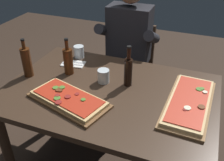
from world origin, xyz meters
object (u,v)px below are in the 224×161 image
(seated_diner, at_px, (127,45))
(diner_chair, at_px, (130,64))
(oil_bottle_amber, at_px, (27,62))
(pizza_rectangular_left, at_px, (189,102))
(wine_bottle_dark, at_px, (68,61))
(vinegar_bottle_green, at_px, (128,71))
(tumbler_far_side, at_px, (79,53))
(dining_table, at_px, (109,102))
(pizza_rectangular_front, at_px, (68,99))
(tumbler_near_camera, at_px, (103,77))

(seated_diner, bearing_deg, diner_chair, 90.00)
(oil_bottle_amber, height_order, seated_diner, seated_diner)
(pizza_rectangular_left, bearing_deg, wine_bottle_dark, 175.05)
(vinegar_bottle_green, relative_size, tumbler_far_side, 2.88)
(dining_table, distance_m, diner_chair, 0.88)
(pizza_rectangular_front, relative_size, tumbler_near_camera, 6.02)
(pizza_rectangular_front, xyz_separation_m, pizza_rectangular_left, (0.71, 0.24, -0.00))
(vinegar_bottle_green, height_order, seated_diner, seated_diner)
(wine_bottle_dark, height_order, diner_chair, wine_bottle_dark)
(oil_bottle_amber, relative_size, vinegar_bottle_green, 0.99)
(pizza_rectangular_left, relative_size, seated_diner, 0.46)
(diner_chair, bearing_deg, oil_bottle_amber, -119.87)
(pizza_rectangular_front, relative_size, vinegar_bottle_green, 1.96)
(tumbler_far_side, bearing_deg, wine_bottle_dark, -78.82)
(pizza_rectangular_front, xyz_separation_m, tumbler_far_side, (-0.22, 0.57, 0.02))
(pizza_rectangular_front, height_order, oil_bottle_amber, oil_bottle_amber)
(oil_bottle_amber, bearing_deg, tumbler_near_camera, 11.92)
(diner_chair, bearing_deg, dining_table, -82.34)
(pizza_rectangular_front, height_order, diner_chair, diner_chair)
(pizza_rectangular_left, relative_size, vinegar_bottle_green, 2.12)
(tumbler_near_camera, height_order, tumbler_far_side, tumbler_far_side)
(oil_bottle_amber, bearing_deg, vinegar_bottle_green, 11.17)
(pizza_rectangular_left, distance_m, oil_bottle_amber, 1.14)
(wine_bottle_dark, bearing_deg, oil_bottle_amber, -152.23)
(dining_table, relative_size, oil_bottle_amber, 4.89)
(pizza_rectangular_front, height_order, pizza_rectangular_left, same)
(oil_bottle_amber, bearing_deg, seated_diner, 56.39)
(tumbler_near_camera, xyz_separation_m, tumbler_far_side, (-0.34, 0.28, 0.00))
(tumbler_near_camera, relative_size, diner_chair, 0.11)
(pizza_rectangular_front, height_order, vinegar_bottle_green, vinegar_bottle_green)
(seated_diner, bearing_deg, pizza_rectangular_front, -94.67)
(pizza_rectangular_front, xyz_separation_m, seated_diner, (0.08, 0.94, -0.02))
(dining_table, relative_size, pizza_rectangular_front, 2.46)
(dining_table, relative_size, wine_bottle_dark, 5.08)
(pizza_rectangular_left, bearing_deg, vinegar_bottle_green, 169.15)
(vinegar_bottle_green, height_order, tumbler_far_side, vinegar_bottle_green)
(oil_bottle_amber, relative_size, tumbler_near_camera, 3.02)
(dining_table, xyz_separation_m, pizza_rectangular_left, (0.52, 0.03, 0.11))
(tumbler_near_camera, xyz_separation_m, diner_chair, (-0.04, 0.77, -0.29))
(wine_bottle_dark, bearing_deg, vinegar_bottle_green, 0.62)
(oil_bottle_amber, distance_m, tumbler_near_camera, 0.56)
(oil_bottle_amber, xyz_separation_m, tumbler_far_side, (0.21, 0.39, -0.07))
(dining_table, height_order, tumbler_far_side, tumbler_far_side)
(pizza_rectangular_front, bearing_deg, oil_bottle_amber, 157.32)
(pizza_rectangular_left, xyz_separation_m, seated_diner, (-0.63, 0.70, -0.02))
(vinegar_bottle_green, xyz_separation_m, diner_chair, (-0.21, 0.74, -0.37))
(dining_table, distance_m, tumbler_near_camera, 0.18)
(pizza_rectangular_front, xyz_separation_m, wine_bottle_dark, (-0.17, 0.32, 0.08))
(dining_table, distance_m, vinegar_bottle_green, 0.25)
(diner_chair, bearing_deg, pizza_rectangular_front, -94.14)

